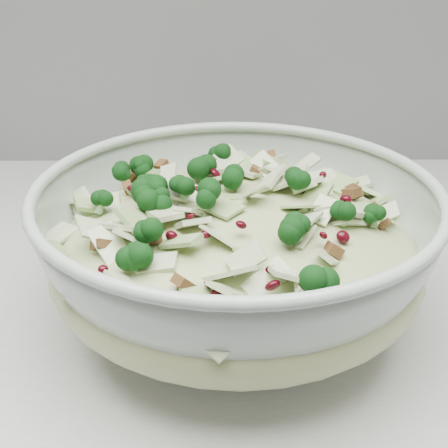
% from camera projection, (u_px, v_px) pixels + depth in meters
% --- Properties ---
extents(mixing_bowl, '(0.41, 0.41, 0.12)m').
position_uv_depth(mixing_bowl, '(236.00, 254.00, 0.49)').
color(mixing_bowl, '#A2B2A5').
rests_on(mixing_bowl, counter).
extents(salad, '(0.40, 0.40, 0.12)m').
position_uv_depth(salad, '(236.00, 232.00, 0.48)').
color(salad, tan).
rests_on(salad, mixing_bowl).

